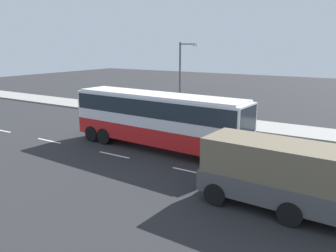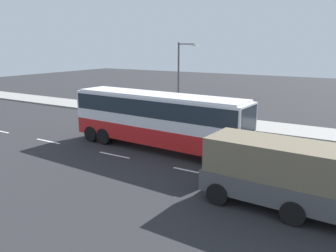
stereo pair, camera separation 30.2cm
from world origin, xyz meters
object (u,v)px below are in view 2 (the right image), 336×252
(coach_bus, at_px, (157,115))
(cargo_truck, at_px, (306,177))
(street_lamp, at_px, (180,76))
(pedestrian_near_curb, at_px, (242,116))

(coach_bus, height_order, cargo_truck, coach_bus)
(cargo_truck, distance_m, street_lamp, 18.48)
(coach_bus, xyz_separation_m, street_lamp, (-3.10, 8.47, 1.79))
(cargo_truck, xyz_separation_m, street_lamp, (-13.03, 12.87, 2.48))
(coach_bus, height_order, pedestrian_near_curb, coach_bus)
(coach_bus, relative_size, pedestrian_near_curb, 7.47)
(coach_bus, xyz_separation_m, pedestrian_near_curb, (2.77, 8.27, -1.15))
(cargo_truck, height_order, pedestrian_near_curb, cargo_truck)
(coach_bus, bearing_deg, cargo_truck, -21.04)
(coach_bus, relative_size, street_lamp, 1.84)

